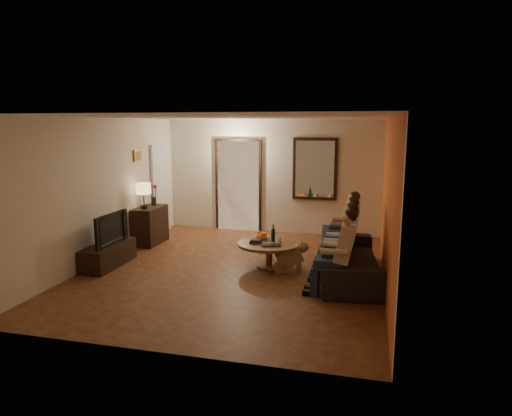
% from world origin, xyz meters
% --- Properties ---
extents(floor, '(5.00, 6.00, 0.01)m').
position_xyz_m(floor, '(0.00, 0.00, 0.00)').
color(floor, '#482013').
rests_on(floor, ground).
extents(ceiling, '(5.00, 6.00, 0.01)m').
position_xyz_m(ceiling, '(0.00, 0.00, 2.60)').
color(ceiling, white).
rests_on(ceiling, back_wall).
extents(back_wall, '(5.00, 0.02, 2.60)m').
position_xyz_m(back_wall, '(0.00, 3.00, 1.30)').
color(back_wall, beige).
rests_on(back_wall, floor).
extents(front_wall, '(5.00, 0.02, 2.60)m').
position_xyz_m(front_wall, '(0.00, -3.00, 1.30)').
color(front_wall, beige).
rests_on(front_wall, floor).
extents(left_wall, '(0.02, 6.00, 2.60)m').
position_xyz_m(left_wall, '(-2.50, 0.00, 1.30)').
color(left_wall, beige).
rests_on(left_wall, floor).
extents(right_wall, '(0.02, 6.00, 2.60)m').
position_xyz_m(right_wall, '(2.50, 0.00, 1.30)').
color(right_wall, beige).
rests_on(right_wall, floor).
extents(orange_accent, '(0.01, 6.00, 2.60)m').
position_xyz_m(orange_accent, '(2.49, 0.00, 1.30)').
color(orange_accent, '#CE5723').
rests_on(orange_accent, right_wall).
extents(kitchen_doorway, '(1.00, 0.06, 2.10)m').
position_xyz_m(kitchen_doorway, '(-0.80, 2.98, 1.05)').
color(kitchen_doorway, '#FFE0A5').
rests_on(kitchen_doorway, floor).
extents(door_trim, '(1.12, 0.04, 2.22)m').
position_xyz_m(door_trim, '(-0.80, 2.97, 1.05)').
color(door_trim, black).
rests_on(door_trim, floor).
extents(fridge_glimpse, '(0.45, 0.03, 1.70)m').
position_xyz_m(fridge_glimpse, '(-0.55, 2.98, 0.90)').
color(fridge_glimpse, silver).
rests_on(fridge_glimpse, floor).
extents(mirror_frame, '(1.00, 0.05, 1.40)m').
position_xyz_m(mirror_frame, '(1.00, 2.96, 1.50)').
color(mirror_frame, black).
rests_on(mirror_frame, back_wall).
extents(mirror_glass, '(0.86, 0.02, 1.26)m').
position_xyz_m(mirror_glass, '(1.00, 2.93, 1.50)').
color(mirror_glass, white).
rests_on(mirror_glass, back_wall).
extents(white_door, '(0.06, 0.85, 2.04)m').
position_xyz_m(white_door, '(-2.46, 2.30, 1.02)').
color(white_door, white).
rests_on(white_door, floor).
extents(framed_art, '(0.03, 0.28, 0.24)m').
position_xyz_m(framed_art, '(-2.47, 1.30, 1.85)').
color(framed_art, '#B28C33').
rests_on(framed_art, left_wall).
extents(art_canvas, '(0.01, 0.22, 0.18)m').
position_xyz_m(art_canvas, '(-2.46, 1.30, 1.85)').
color(art_canvas, brown).
rests_on(art_canvas, left_wall).
extents(dresser, '(0.45, 0.88, 0.78)m').
position_xyz_m(dresser, '(-2.25, 1.28, 0.39)').
color(dresser, black).
rests_on(dresser, floor).
extents(table_lamp, '(0.30, 0.30, 0.54)m').
position_xyz_m(table_lamp, '(-2.25, 1.06, 1.05)').
color(table_lamp, beige).
rests_on(table_lamp, dresser).
extents(flower_vase, '(0.14, 0.14, 0.44)m').
position_xyz_m(flower_vase, '(-2.25, 1.50, 1.00)').
color(flower_vase, '#BA1331').
rests_on(flower_vase, dresser).
extents(tv_stand, '(0.45, 1.20, 0.40)m').
position_xyz_m(tv_stand, '(-2.25, -0.33, 0.20)').
color(tv_stand, black).
rests_on(tv_stand, floor).
extents(tv, '(0.98, 0.13, 0.56)m').
position_xyz_m(tv, '(-2.25, -0.33, 0.68)').
color(tv, black).
rests_on(tv, tv_stand).
extents(sofa, '(2.42, 1.14, 0.68)m').
position_xyz_m(sofa, '(1.94, 0.09, 0.34)').
color(sofa, black).
rests_on(sofa, floor).
extents(person_a, '(0.60, 0.40, 1.20)m').
position_xyz_m(person_a, '(1.84, -0.81, 0.60)').
color(person_a, tan).
rests_on(person_a, sofa).
extents(person_b, '(0.60, 0.40, 1.20)m').
position_xyz_m(person_b, '(1.84, -0.21, 0.60)').
color(person_b, tan).
rests_on(person_b, sofa).
extents(person_c, '(0.60, 0.40, 1.20)m').
position_xyz_m(person_c, '(1.84, 0.39, 0.60)').
color(person_c, tan).
rests_on(person_c, sofa).
extents(person_d, '(0.60, 0.40, 1.20)m').
position_xyz_m(person_d, '(1.84, 0.99, 0.60)').
color(person_d, tan).
rests_on(person_d, sofa).
extents(dog, '(0.61, 0.39, 0.56)m').
position_xyz_m(dog, '(0.94, 0.12, 0.28)').
color(dog, olive).
rests_on(dog, floor).
extents(coffee_table, '(1.27, 1.27, 0.45)m').
position_xyz_m(coffee_table, '(0.54, 0.29, 0.23)').
color(coffee_table, brown).
rests_on(coffee_table, floor).
extents(bowl, '(0.26, 0.26, 0.06)m').
position_xyz_m(bowl, '(0.36, 0.51, 0.48)').
color(bowl, white).
rests_on(bowl, coffee_table).
extents(oranges, '(0.20, 0.20, 0.08)m').
position_xyz_m(oranges, '(0.36, 0.51, 0.55)').
color(oranges, orange).
rests_on(oranges, bowl).
extents(wine_bottle, '(0.07, 0.07, 0.31)m').
position_xyz_m(wine_bottle, '(0.59, 0.39, 0.60)').
color(wine_bottle, black).
rests_on(wine_bottle, coffee_table).
extents(wine_glass, '(0.06, 0.06, 0.10)m').
position_xyz_m(wine_glass, '(0.72, 0.34, 0.50)').
color(wine_glass, silver).
rests_on(wine_glass, coffee_table).
extents(book_stack, '(0.20, 0.15, 0.07)m').
position_xyz_m(book_stack, '(0.32, 0.19, 0.48)').
color(book_stack, black).
rests_on(book_stack, coffee_table).
extents(laptop, '(0.38, 0.31, 0.03)m').
position_xyz_m(laptop, '(0.64, 0.01, 0.46)').
color(laptop, black).
rests_on(laptop, coffee_table).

